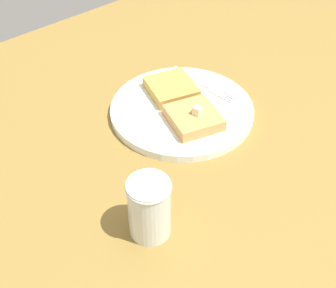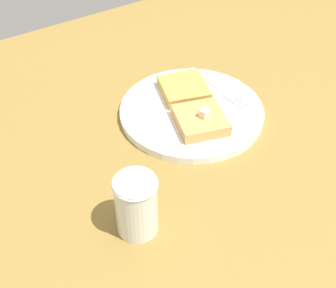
{
  "view_description": "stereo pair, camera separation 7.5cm",
  "coord_description": "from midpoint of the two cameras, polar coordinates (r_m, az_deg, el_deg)",
  "views": [
    {
      "loc": [
        -41.29,
        57.11,
        57.68
      ],
      "look_at": [
        0.69,
        21.16,
        7.31
      ],
      "focal_mm": 50.0,
      "sensor_mm": 36.0,
      "label": 1
    },
    {
      "loc": [
        -45.75,
        51.12,
        57.68
      ],
      "look_at": [
        0.69,
        21.16,
        7.31
      ],
      "focal_mm": 50.0,
      "sensor_mm": 36.0,
      "label": 2
    }
  ],
  "objects": [
    {
      "name": "table_surface",
      "position": [
        0.89,
        8.24,
        2.81
      ],
      "size": [
        111.39,
        111.39,
        2.81
      ],
      "primitive_type": "cube",
      "color": "olive",
      "rests_on": "ground"
    },
    {
      "name": "plate",
      "position": [
        0.87,
        -0.75,
        4.12
      ],
      "size": [
        26.7,
        26.7,
        1.47
      ],
      "color": "white",
      "rests_on": "table_surface"
    },
    {
      "name": "toast_slice_left",
      "position": [
        0.83,
        0.56,
        3.12
      ],
      "size": [
        10.95,
        10.61,
        2.11
      ],
      "primitive_type": "cube",
      "rotation": [
        0.0,
        0.0,
        -0.3
      ],
      "color": "tan",
      "rests_on": "plate"
    },
    {
      "name": "toast_slice_middle",
      "position": [
        0.9,
        -1.99,
        6.72
      ],
      "size": [
        10.95,
        10.61,
        2.11
      ],
      "primitive_type": "cube",
      "rotation": [
        0.0,
        0.0,
        -0.3
      ],
      "color": "gold",
      "rests_on": "plate"
    },
    {
      "name": "butter_pat_primary",
      "position": [
        0.82,
        1.01,
        4.02
      ],
      "size": [
        1.7,
        1.81,
        1.5
      ],
      "primitive_type": "cube",
      "rotation": [
        0.0,
        0.0,
        1.84
      ],
      "color": "#F1E9C3",
      "rests_on": "toast_slice_left"
    },
    {
      "name": "fork",
      "position": [
        0.92,
        2.45,
        7.03
      ],
      "size": [
        16.06,
        2.48,
        0.36
      ],
      "color": "silver",
      "rests_on": "plate"
    },
    {
      "name": "syrup_jar",
      "position": [
        0.65,
        -5.59,
        -8.1
      ],
      "size": [
        6.29,
        6.29,
        9.7
      ],
      "color": "#4B1E0D",
      "rests_on": "table_surface"
    }
  ]
}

